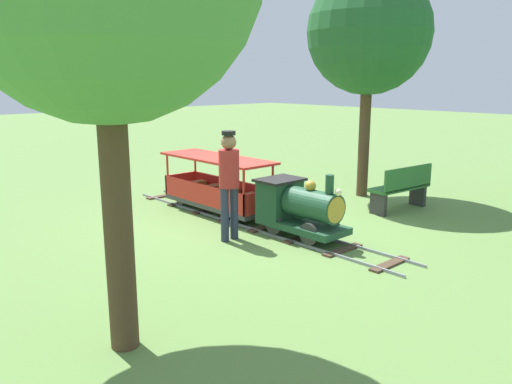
% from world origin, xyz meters
% --- Properties ---
extents(ground_plane, '(60.00, 60.00, 0.00)m').
position_xyz_m(ground_plane, '(0.00, 0.00, 0.00)').
color(ground_plane, '#608442').
extents(track, '(0.74, 6.05, 0.04)m').
position_xyz_m(track, '(0.00, 0.10, 0.02)').
color(track, gray).
rests_on(track, ground_plane).
extents(locomotive, '(0.70, 1.45, 1.00)m').
position_xyz_m(locomotive, '(0.00, 1.13, 0.48)').
color(locomotive, '#1E472D').
rests_on(locomotive, ground_plane).
extents(passenger_car, '(0.80, 2.35, 0.97)m').
position_xyz_m(passenger_car, '(0.00, -0.80, 0.42)').
color(passenger_car, '#3F3F3F').
rests_on(passenger_car, ground_plane).
extents(conductor_person, '(0.30, 0.30, 1.62)m').
position_xyz_m(conductor_person, '(0.83, 0.53, 0.96)').
color(conductor_person, '#282D47').
rests_on(conductor_person, ground_plane).
extents(park_bench, '(1.33, 0.52, 0.82)m').
position_xyz_m(park_bench, '(-2.56, 1.31, 0.42)').
color(park_bench, '#2D6B33').
rests_on(park_bench, ground_plane).
extents(oak_tree_near, '(2.38, 2.38, 4.40)m').
position_xyz_m(oak_tree_near, '(-3.05, 0.10, 3.20)').
color(oak_tree_near, '#4C3823').
rests_on(oak_tree_near, ground_plane).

